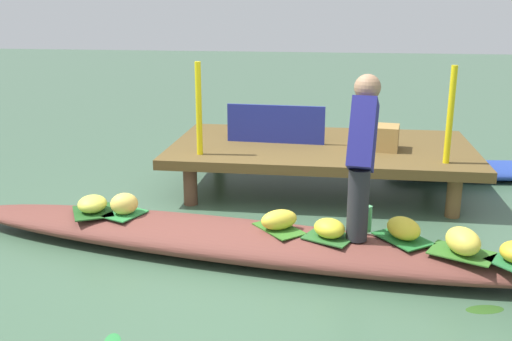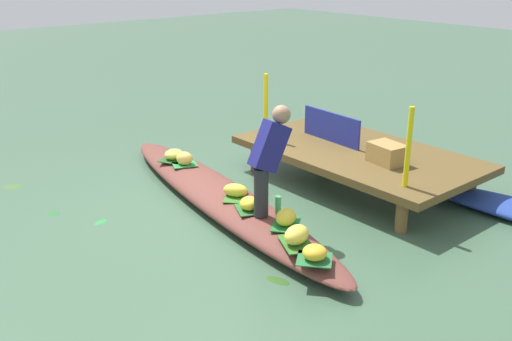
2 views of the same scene
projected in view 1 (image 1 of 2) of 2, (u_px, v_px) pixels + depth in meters
name	position (u px, v px, depth m)	size (l,w,h in m)	color
canal_water	(238.00, 254.00, 4.75)	(40.00, 40.00, 0.00)	#3F6046
dock_platform	(321.00, 150.00, 6.32)	(3.20, 1.80, 0.50)	brown
vendor_boat	(238.00, 240.00, 4.72)	(5.07, 0.74, 0.25)	brown
moored_boat	(501.00, 170.00, 6.81)	(2.71, 0.64, 0.17)	#25409B
leaf_mat_0	(329.00, 237.00, 4.45)	(0.35, 0.28, 0.01)	#2A6129
banana_bunch_0	(329.00, 228.00, 4.43)	(0.25, 0.22, 0.14)	yellow
leaf_mat_1	(93.00, 212.00, 4.99)	(0.38, 0.32, 0.01)	#21531F
banana_bunch_1	(92.00, 204.00, 4.97)	(0.27, 0.24, 0.14)	#E6E250
leaf_mat_2	(403.00, 238.00, 4.43)	(0.41, 0.27, 0.01)	#216D2C
banana_bunch_2	(404.00, 228.00, 4.41)	(0.29, 0.21, 0.17)	yellow
leaf_mat_3	(462.00, 253.00, 4.17)	(0.43, 0.28, 0.01)	#356C24
banana_bunch_3	(463.00, 241.00, 4.14)	(0.31, 0.22, 0.19)	yellow
leaf_mat_4	(279.00, 229.00, 4.62)	(0.42, 0.24, 0.01)	#356E22
banana_bunch_4	(279.00, 220.00, 4.59)	(0.30, 0.18, 0.16)	yellow
leaf_mat_5	(125.00, 214.00, 4.94)	(0.32, 0.26, 0.01)	#2A823C
banana_bunch_5	(124.00, 204.00, 4.92)	(0.23, 0.20, 0.18)	#F9CF58
vendor_person	(362.00, 147.00, 4.33)	(0.25, 0.49, 1.22)	#28282D
water_bottle	(368.00, 219.00, 4.55)	(0.07, 0.07, 0.21)	#50B164
market_banner	(276.00, 124.00, 6.31)	(1.06, 0.03, 0.41)	navy
railing_post_west	(199.00, 109.00, 5.76)	(0.06, 0.06, 0.92)	yellow
railing_post_east	(450.00, 115.00, 5.45)	(0.06, 0.06, 0.92)	yellow
produce_crate	(377.00, 137.00, 6.07)	(0.44, 0.32, 0.25)	#A37D42
drifting_plant_0	(485.00, 309.00, 3.90)	(0.26, 0.12, 0.01)	#2C551C
drifting_plant_3	(113.00, 341.00, 3.53)	(0.19, 0.10, 0.01)	#2C853D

